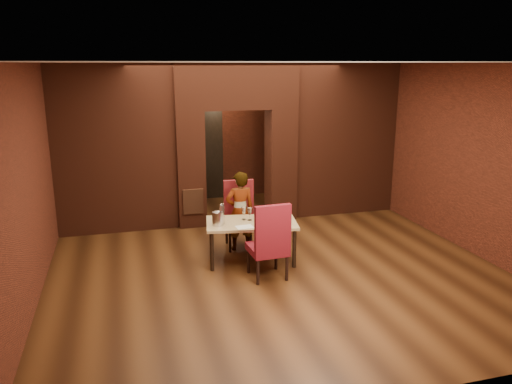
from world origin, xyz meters
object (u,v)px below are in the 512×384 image
(chair_near, at_px, (267,240))
(wine_glass_a, at_px, (244,213))
(chair_far, at_px, (241,215))
(water_bottle, at_px, (222,214))
(wine_glass_c, at_px, (264,217))
(person_seated, at_px, (240,211))
(potted_plant, at_px, (278,233))
(wine_bucket, at_px, (218,219))
(dining_table, at_px, (251,241))
(wine_glass_b, at_px, (250,214))

(chair_near, height_order, wine_glass_a, chair_near)
(chair_far, distance_m, water_bottle, 0.85)
(chair_far, bearing_deg, chair_near, -81.77)
(chair_near, distance_m, wine_glass_a, 0.86)
(chair_near, distance_m, wine_glass_c, 0.60)
(person_seated, bearing_deg, chair_near, 93.03)
(chair_near, distance_m, potted_plant, 1.56)
(wine_glass_c, height_order, water_bottle, water_bottle)
(wine_bucket, distance_m, potted_plant, 1.57)
(wine_glass_c, distance_m, water_bottle, 0.68)
(dining_table, height_order, wine_glass_b, wine_glass_b)
(wine_glass_b, relative_size, wine_bucket, 0.97)
(wine_bucket, xyz_separation_m, potted_plant, (1.26, 0.73, -0.60))
(dining_table, distance_m, wine_bucket, 0.72)
(person_seated, height_order, wine_bucket, person_seated)
(dining_table, bearing_deg, wine_glass_c, -21.51)
(person_seated, relative_size, wine_bucket, 6.37)
(person_seated, height_order, potted_plant, person_seated)
(water_bottle, bearing_deg, chair_far, 54.60)
(wine_glass_a, xyz_separation_m, water_bottle, (-0.39, -0.12, 0.06))
(chair_near, xyz_separation_m, potted_plant, (0.62, 1.37, -0.41))
(chair_far, bearing_deg, water_bottle, -120.65)
(wine_bucket, bearing_deg, person_seated, 50.69)
(chair_far, xyz_separation_m, potted_plant, (0.71, 0.01, -0.39))
(chair_far, relative_size, wine_glass_c, 6.20)
(chair_far, relative_size, wine_glass_a, 5.51)
(wine_glass_c, bearing_deg, chair_far, 103.95)
(potted_plant, bearing_deg, chair_near, -114.49)
(chair_near, distance_m, water_bottle, 0.92)
(wine_glass_c, bearing_deg, wine_glass_a, 136.30)
(wine_glass_c, relative_size, water_bottle, 0.57)
(chair_near, bearing_deg, wine_glass_c, -104.57)
(chair_far, bearing_deg, potted_plant, 5.40)
(dining_table, relative_size, wine_bucket, 6.63)
(chair_far, height_order, water_bottle, chair_far)
(dining_table, bearing_deg, chair_near, -74.42)
(wine_glass_a, height_order, wine_glass_b, wine_glass_a)
(person_seated, height_order, wine_glass_c, person_seated)
(chair_far, distance_m, person_seated, 0.15)
(person_seated, bearing_deg, wine_glass_a, 82.50)
(chair_far, height_order, wine_glass_b, chair_far)
(wine_glass_b, height_order, wine_bucket, wine_bucket)
(chair_far, height_order, chair_near, chair_near)
(chair_near, xyz_separation_m, wine_glass_b, (-0.08, 0.76, 0.19))
(wine_glass_a, distance_m, wine_glass_c, 0.38)
(wine_glass_a, distance_m, wine_glass_b, 0.10)
(wine_glass_b, relative_size, water_bottle, 0.64)
(water_bottle, bearing_deg, dining_table, -2.92)
(dining_table, relative_size, wine_glass_c, 7.67)
(chair_far, relative_size, chair_near, 0.98)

